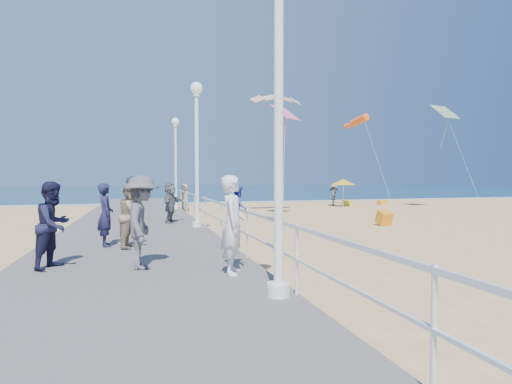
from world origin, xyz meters
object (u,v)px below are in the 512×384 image
object	(u,v)px
spectator_1	(131,215)
beach_umbrella	(343,182)
spectator_4	(132,198)
beach_walker_c	(185,198)
box_kite	(384,219)
spectator_7	(54,225)
beach_walker_b	(334,192)
spectator_0	(105,215)
beach_walker_a	(334,195)
toddler_held	(239,207)
lamp_post_near	(279,82)
spectator_5	(171,202)
spectator_6	(133,198)
spectator_3	(131,200)
woman_holding_toddler	(233,225)
spectator_2	(142,222)
lamp_post_mid	(197,139)
beach_chair_left	(347,203)
lamp_post_far	(176,153)
beach_chair_right	(382,203)

from	to	relation	value
spectator_1	beach_umbrella	distance (m)	22.54
spectator_4	beach_walker_c	size ratio (longest dim) A/B	1.03
box_kite	spectator_7	bearing A→B (deg)	-150.81
spectator_7	beach_walker_b	xyz separation A→B (m)	(19.93, 26.56, -0.44)
spectator_0	beach_walker_a	distance (m)	24.16
toddler_held	spectator_7	xyz separation A→B (m)	(-3.50, 1.34, -0.39)
lamp_post_near	beach_walker_c	world-z (taller)	lamp_post_near
spectator_5	beach_walker_b	xyz separation A→B (m)	(17.08, 18.98, -0.40)
lamp_post_near	spectator_6	size ratio (longest dim) A/B	3.43
toddler_held	box_kite	distance (m)	12.51
spectator_1	spectator_3	world-z (taller)	spectator_1
toddler_held	spectator_7	distance (m)	3.77
toddler_held	spectator_7	size ratio (longest dim) A/B	0.47
woman_holding_toddler	beach_walker_b	world-z (taller)	woman_holding_toddler
spectator_1	spectator_4	world-z (taller)	spectator_4
spectator_3	beach_walker_a	world-z (taller)	spectator_3
lamp_post_near	spectator_4	size ratio (longest dim) A/B	2.82
spectator_2	spectator_5	size ratio (longest dim) A/B	1.13
lamp_post_near	woman_holding_toddler	distance (m)	2.85
spectator_2	lamp_post_mid	bearing A→B (deg)	-11.71
beach_chair_left	spectator_6	bearing A→B (deg)	-155.90
spectator_2	beach_umbrella	bearing A→B (deg)	-32.46
spectator_2	beach_walker_a	bearing A→B (deg)	-30.30
spectator_0	beach_walker_b	xyz separation A→B (m)	(19.14, 24.16, -0.41)
spectator_7	beach_walker_c	bearing A→B (deg)	13.03
spectator_4	lamp_post_far	bearing A→B (deg)	-15.01
lamp_post_near	beach_walker_b	distance (m)	33.92
lamp_post_mid	beach_walker_a	distance (m)	19.80
lamp_post_far	beach_chair_left	distance (m)	15.35
beach_walker_b	beach_umbrella	world-z (taller)	beach_umbrella
spectator_6	beach_chair_right	bearing A→B (deg)	-50.98
toddler_held	spectator_1	size ratio (longest dim) A/B	0.49
beach_walker_b	beach_umbrella	distance (m)	8.63
beach_walker_b	box_kite	bearing A→B (deg)	93.36
spectator_5	lamp_post_far	bearing A→B (deg)	19.57
lamp_post_mid	spectator_5	size ratio (longest dim) A/B	3.23
spectator_1	beach_walker_a	world-z (taller)	spectator_1
box_kite	spectator_2	bearing A→B (deg)	-145.04
spectator_3	beach_chair_right	size ratio (longest dim) A/B	2.98
spectator_4	beach_walker_a	size ratio (longest dim) A/B	1.10
spectator_2	spectator_0	bearing A→B (deg)	22.53
beach_walker_c	box_kite	world-z (taller)	beach_walker_c
lamp_post_near	spectator_7	bearing A→B (deg)	140.10
beach_walker_b	beach_chair_left	size ratio (longest dim) A/B	3.00
spectator_0	spectator_5	size ratio (longest dim) A/B	1.02
spectator_5	beach_walker_a	bearing A→B (deg)	-21.18
spectator_7	spectator_3	bearing A→B (deg)	19.78
toddler_held	spectator_1	bearing A→B (deg)	49.21
lamp_post_near	spectator_1	bearing A→B (deg)	113.73
spectator_2	spectator_3	size ratio (longest dim) A/B	1.14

